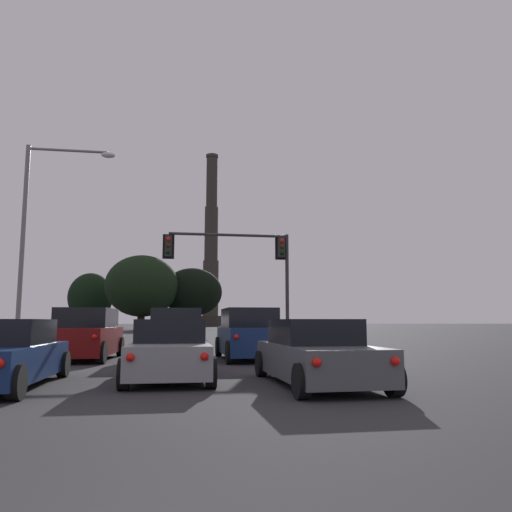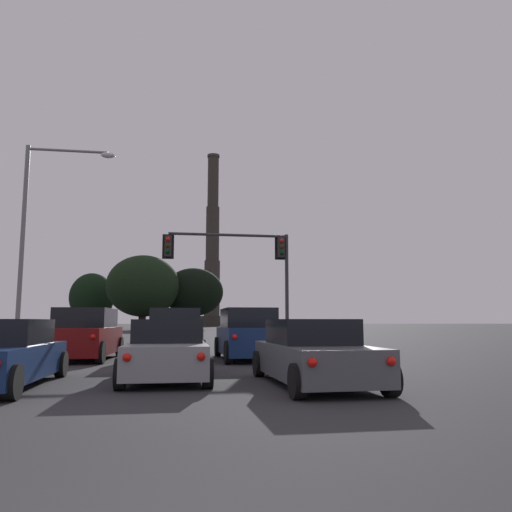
% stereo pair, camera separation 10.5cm
% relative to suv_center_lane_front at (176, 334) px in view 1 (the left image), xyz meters
% --- Properties ---
extents(suv_center_lane_front, '(2.13, 4.92, 1.86)m').
position_rel_suv_center_lane_front_xyz_m(suv_center_lane_front, '(0.00, 0.00, 0.00)').
color(suv_center_lane_front, '#4C4F54').
rests_on(suv_center_lane_front, ground_plane).
extents(suv_left_lane_front, '(2.31, 4.98, 1.86)m').
position_rel_suv_center_lane_front_xyz_m(suv_left_lane_front, '(-3.22, -0.15, 0.00)').
color(suv_left_lane_front, maroon).
rests_on(suv_left_lane_front, ground_plane).
extents(suv_right_lane_front, '(2.13, 4.91, 1.86)m').
position_rel_suv_center_lane_front_xyz_m(suv_right_lane_front, '(2.65, -0.88, 0.00)').
color(suv_right_lane_front, navy).
rests_on(suv_right_lane_front, ground_plane).
extents(sedan_center_lane_second, '(2.02, 4.72, 1.43)m').
position_rel_suv_center_lane_front_xyz_m(sedan_center_lane_second, '(-0.15, -6.71, -0.23)').
color(sedan_center_lane_second, gray).
rests_on(sedan_center_lane_second, ground_plane).
extents(sedan_left_lane_second, '(1.99, 4.71, 1.43)m').
position_rel_suv_center_lane_front_xyz_m(sedan_left_lane_second, '(-3.65, -7.79, -0.23)').
color(sedan_left_lane_second, navy).
rests_on(sedan_left_lane_second, ground_plane).
extents(sedan_right_lane_second, '(2.07, 4.74, 1.43)m').
position_rel_suv_center_lane_front_xyz_m(sedan_right_lane_second, '(3.04, -8.42, -0.23)').
color(sedan_right_lane_second, '#4C4F54').
rests_on(sedan_right_lane_second, ground_plane).
extents(traffic_light_overhead_right, '(6.52, 0.50, 5.84)m').
position_rel_suv_center_lane_front_xyz_m(traffic_light_overhead_right, '(3.43, 5.65, 3.61)').
color(traffic_light_overhead_right, '#2D2D30').
rests_on(traffic_light_overhead_right, ground_plane).
extents(street_lamp, '(3.92, 0.36, 9.28)m').
position_rel_suv_center_lane_front_xyz_m(street_lamp, '(-6.14, 3.81, 4.81)').
color(street_lamp, slate).
rests_on(street_lamp, ground_plane).
extents(smokestack, '(6.76, 6.76, 47.65)m').
position_rel_suv_center_lane_front_xyz_m(smokestack, '(9.25, 115.65, 17.81)').
color(smokestack, '#2B2722').
rests_on(smokestack, ground_plane).
extents(treeline_center_left, '(11.78, 10.60, 12.12)m').
position_rel_suv_center_lane_front_xyz_m(treeline_center_left, '(-5.49, 63.62, 6.21)').
color(treeline_center_left, black).
rests_on(treeline_center_left, ground_plane).
extents(treeline_center_right, '(10.10, 9.09, 10.46)m').
position_rel_suv_center_lane_front_xyz_m(treeline_center_right, '(2.77, 66.41, 5.45)').
color(treeline_center_right, black).
rests_on(treeline_center_right, ground_plane).
extents(treeline_left_mid, '(7.68, 6.91, 9.87)m').
position_rel_suv_center_lane_front_xyz_m(treeline_left_mid, '(-14.83, 72.05, 4.71)').
color(treeline_left_mid, black).
rests_on(treeline_left_mid, ground_plane).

